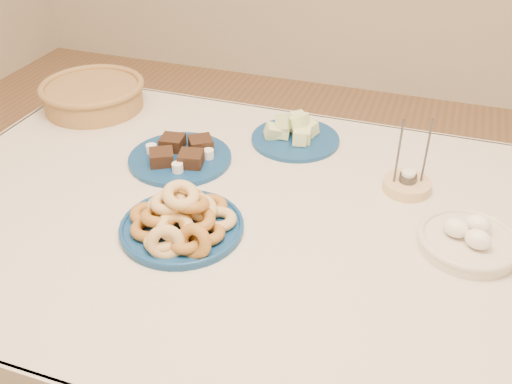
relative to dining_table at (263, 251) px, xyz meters
The scene contains 7 objects.
dining_table is the anchor object (origin of this frame).
donut_platter 0.24m from the dining_table, 142.86° to the right, with size 0.34×0.34×0.13m.
melon_plate 0.39m from the dining_table, 94.63° to the left, with size 0.29×0.29×0.09m.
brownie_plate 0.35m from the dining_table, 150.28° to the left, with size 0.36×0.36×0.05m.
wicker_basket 0.79m from the dining_table, 151.58° to the left, with size 0.41×0.41×0.09m.
candle_holder 0.39m from the dining_table, 36.14° to the left, with size 0.15×0.15×0.20m.
egg_bowl 0.47m from the dining_table, ahead, with size 0.27×0.27×0.07m.
Camera 1 is at (0.33, -1.01, 1.54)m, focal length 40.00 mm.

